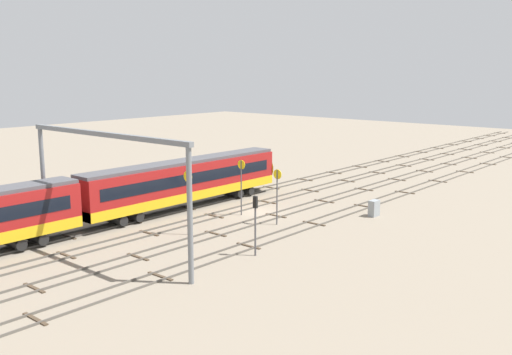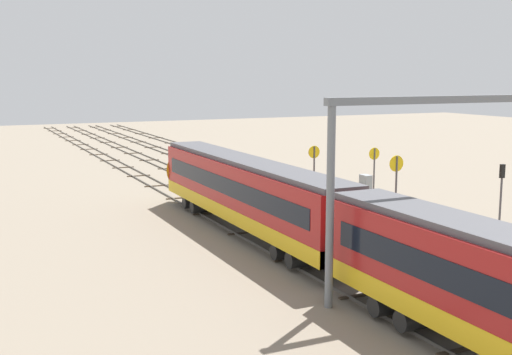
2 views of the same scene
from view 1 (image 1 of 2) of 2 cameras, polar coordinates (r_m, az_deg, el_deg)
name	(u,v)px [view 1 (image 1 of 2)]	position (r m, az deg, el deg)	size (l,w,h in m)	color
ground_plane	(258,212)	(56.58, 0.24, -3.48)	(205.00, 205.00, 0.00)	gray
track_near_foreground	(314,223)	(52.63, 5.77, -4.52)	(189.00, 2.40, 0.16)	#59544C
track_second_near	(276,215)	(55.19, 2.00, -3.76)	(189.00, 2.40, 0.16)	#59544C
track_middle	(242,208)	(57.98, -1.42, -3.06)	(189.00, 2.40, 0.16)	#59544C
track_with_train	(211,202)	(60.96, -4.52, -2.42)	(189.00, 2.40, 0.16)	#59544C
overhead_gantry	(105,164)	(43.49, -14.71, 1.28)	(0.40, 18.58, 9.32)	slate
speed_sign_near_foreground	(188,193)	(48.52, -6.75, -1.53)	(0.14, 0.99, 5.50)	#4C4C51
speed_sign_far_trackside	(277,189)	(51.47, 2.11, -1.16)	(0.14, 0.89, 5.06)	#4C4C51
speed_sign_distant_end	(241,180)	(54.85, -1.47, -0.24)	(0.14, 0.89, 5.36)	#4C4C51
signal_light_trackside_departure	(255,217)	(42.81, -0.06, -3.92)	(0.31, 0.32, 4.58)	#4C4C51
relay_cabinet	(374,208)	(56.09, 11.61, -3.00)	(1.16, 0.67, 1.55)	gray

